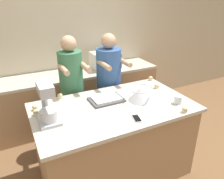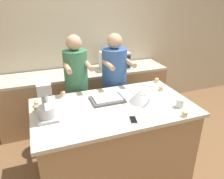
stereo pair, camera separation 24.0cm
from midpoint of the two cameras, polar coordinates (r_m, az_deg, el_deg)
The scene contains 18 objects.
ground_plane at distance 3.00m, azimuth 2.80°, elevation -20.40°, with size 16.00×16.00×0.00m, color brown.
back_wall at distance 3.85m, azimuth -6.96°, elevation 12.65°, with size 10.00×0.06×2.70m.
island_counter at distance 2.69m, azimuth 3.00°, elevation -13.20°, with size 1.78×1.02×0.94m.
back_counter at distance 3.81m, azimuth -5.03°, elevation -1.71°, with size 2.80×0.60×0.90m.
person_left at distance 3.02m, azimuth -6.84°, elevation -0.43°, with size 0.33×0.50×1.62m.
person_right at distance 3.18m, azimuth 2.78°, elevation 0.67°, with size 0.36×0.51×1.61m.
stand_mixer at distance 2.20m, azimuth -14.05°, elevation -3.20°, with size 0.20×0.30×0.40m.
mixing_bowl at distance 2.53m, azimuth 10.38°, elevation -1.57°, with size 0.29×0.29×0.16m.
baking_tray at distance 2.55m, azimuth 1.43°, elevation -2.55°, with size 0.38×0.28×0.04m.
microwave_oven at distance 3.76m, azimuth 2.55°, elevation 7.63°, with size 0.47×0.34×0.28m.
cell_phone at distance 2.20m, azimuth 8.73°, elevation -7.94°, with size 0.10×0.16×0.01m.
drinking_glass at distance 2.54m, azimuth 19.91°, elevation -3.44°, with size 0.08×0.08×0.09m.
cupcake_0 at distance 2.52m, azimuth -16.52°, elevation -3.59°, with size 0.06×0.06×0.06m.
cupcake_1 at distance 2.90m, azimuth 15.04°, elevation 0.29°, with size 0.06×0.06×0.06m.
cupcake_2 at distance 2.69m, azimuth -10.26°, elevation -1.11°, with size 0.06×0.06×0.06m.
cupcake_3 at distance 2.42m, azimuth -16.47°, elevation -4.81°, with size 0.06×0.06×0.06m.
cupcake_4 at distance 2.39m, azimuth 21.27°, elevation -5.97°, with size 0.06×0.06×0.06m.
cupcake_5 at distance 3.15m, azimuth 13.76°, elevation 2.38°, with size 0.06×0.06×0.06m.
Camera 2 is at (-0.76, -2.00, 2.11)m, focal length 35.00 mm.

